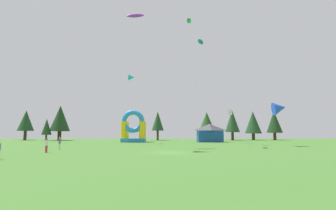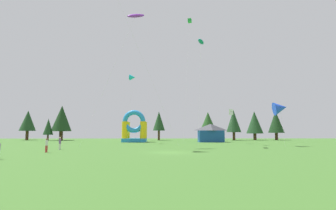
# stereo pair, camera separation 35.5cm
# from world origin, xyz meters

# --- Properties ---
(ground_plane) EXTENTS (120.00, 120.00, 0.00)m
(ground_plane) POSITION_xyz_m (0.00, 0.00, 0.00)
(ground_plane) COLOR #3D6B28
(kite_green_box) EXTENTS (2.54, 6.93, 26.91)m
(kite_green_box) POSITION_xyz_m (4.95, 22.52, 26.38)
(kite_green_box) COLOR green
(kite_green_box) RESTS_ON ground_plane
(kite_purple_parafoil) EXTENTS (10.39, 2.22, 23.63)m
(kite_purple_parafoil) POSITION_xyz_m (-5.66, 12.70, 22.98)
(kite_purple_parafoil) COLOR purple
(kite_purple_parafoil) RESTS_ON ground_plane
(kite_teal_parafoil) EXTENTS (2.22, 5.61, 18.97)m
(kite_teal_parafoil) POSITION_xyz_m (6.00, 13.27, 18.49)
(kite_teal_parafoil) COLOR #0C7F7A
(kite_teal_parafoil) RESTS_ON ground_plane
(kite_blue_delta) EXTENTS (2.77, 3.02, 7.94)m
(kite_blue_delta) POSITION_xyz_m (19.87, 13.46, 6.60)
(kite_blue_delta) COLOR blue
(kite_blue_delta) RESTS_ON ground_plane
(kite_cyan_delta) EXTENTS (1.48, 3.54, 15.18)m
(kite_cyan_delta) POSITION_xyz_m (-7.65, 25.21, 14.47)
(kite_cyan_delta) COLOR #19B7CC
(kite_cyan_delta) RESTS_ON ground_plane
(kite_white_box) EXTENTS (1.40, 3.12, 7.15)m
(kite_white_box) POSITION_xyz_m (13.53, 22.58, 6.57)
(kite_white_box) COLOR white
(kite_white_box) RESTS_ON ground_plane
(person_near_camera) EXTENTS (0.40, 0.40, 1.71)m
(person_near_camera) POSITION_xyz_m (-14.79, 0.20, 1.02)
(person_near_camera) COLOR #B21E26
(person_near_camera) RESTS_ON ground_plane
(person_left_edge) EXTENTS (0.41, 0.41, 1.73)m
(person_left_edge) POSITION_xyz_m (-15.01, 4.80, 1.03)
(person_left_edge) COLOR silver
(person_left_edge) RESTS_ON ground_plane
(inflatable_red_slide) EXTENTS (5.57, 4.93, 7.45)m
(inflatable_red_slide) POSITION_xyz_m (-7.59, 29.88, 2.88)
(inflatable_red_slide) COLOR #268CD8
(inflatable_red_slide) RESTS_ON ground_plane
(festival_tent) EXTENTS (5.77, 3.63, 4.29)m
(festival_tent) POSITION_xyz_m (10.46, 29.87, 2.14)
(festival_tent) COLOR #19478C
(festival_tent) RESTS_ON ground_plane
(tree_row_0) EXTENTS (4.52, 4.52, 8.59)m
(tree_row_0) POSITION_xyz_m (-40.46, 44.77, 5.56)
(tree_row_0) COLOR #4C331E
(tree_row_0) RESTS_ON ground_plane
(tree_row_1) EXTENTS (2.62, 2.62, 5.96)m
(tree_row_1) POSITION_xyz_m (-32.41, 40.20, 3.73)
(tree_row_1) COLOR #4C331E
(tree_row_1) RESTS_ON ground_plane
(tree_row_2) EXTENTS (5.50, 5.50, 9.75)m
(tree_row_2) POSITION_xyz_m (-29.48, 41.83, 6.08)
(tree_row_2) COLOR #4C331E
(tree_row_2) RESTS_ON ground_plane
(tree_row_3) EXTENTS (3.41, 3.41, 8.17)m
(tree_row_3) POSITION_xyz_m (-2.07, 42.17, 5.38)
(tree_row_3) COLOR #4C331E
(tree_row_3) RESTS_ON ground_plane
(tree_row_4) EXTENTS (4.43, 4.43, 7.84)m
(tree_row_4) POSITION_xyz_m (11.61, 40.31, 5.14)
(tree_row_4) COLOR #4C331E
(tree_row_4) RESTS_ON ground_plane
(tree_row_5) EXTENTS (4.12, 4.12, 8.60)m
(tree_row_5) POSITION_xyz_m (19.22, 42.01, 5.39)
(tree_row_5) COLOR #4C331E
(tree_row_5) RESTS_ON ground_plane
(tree_row_6) EXTENTS (4.77, 4.77, 8.34)m
(tree_row_6) POSITION_xyz_m (25.82, 43.78, 5.08)
(tree_row_6) COLOR #4C331E
(tree_row_6) RESTS_ON ground_plane
(tree_row_7) EXTENTS (4.50, 4.50, 8.50)m
(tree_row_7) POSITION_xyz_m (32.02, 43.56, 5.25)
(tree_row_7) COLOR #4C331E
(tree_row_7) RESTS_ON ground_plane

